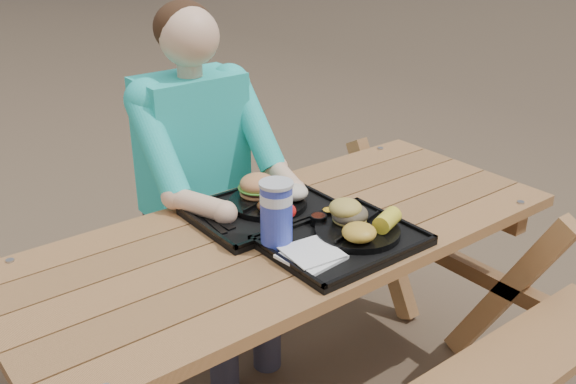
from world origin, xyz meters
TOP-DOWN VIEW (x-y plane):
  - picnic_table at (0.00, 0.00)m, footprint 1.80×1.49m
  - tray_near at (0.07, -0.18)m, footprint 0.45×0.35m
  - tray_far at (0.00, 0.14)m, footprint 0.45×0.35m
  - plate_near at (0.13, -0.18)m, footprint 0.26×0.26m
  - plate_far at (0.03, 0.15)m, footprint 0.26×0.26m
  - napkin_stack at (-0.08, -0.21)m, footprint 0.17×0.17m
  - soda_cup at (-0.11, -0.08)m, footprint 0.09×0.09m
  - condiment_bbq at (0.07, -0.06)m, footprint 0.05×0.05m
  - condiment_mustard at (0.13, -0.04)m, footprint 0.05×0.05m
  - sandwich at (0.14, -0.13)m, footprint 0.11×0.11m
  - mac_cheese at (0.08, -0.24)m, footprint 0.10×0.10m
  - corn_cob at (0.19, -0.24)m, footprint 0.12×0.12m
  - cutlery_far at (-0.16, 0.15)m, footprint 0.04×0.16m
  - burger at (0.03, 0.20)m, footprint 0.12×0.12m
  - baked_beans at (-0.02, 0.08)m, footprint 0.08×0.08m
  - potato_salad at (0.10, 0.10)m, footprint 0.09×0.09m
  - diner at (-0.00, 0.56)m, footprint 0.48×0.84m

SIDE VIEW (x-z plane):
  - picnic_table at x=0.00m, z-range 0.00..0.75m
  - diner at x=0.00m, z-range 0.00..1.28m
  - tray_near at x=0.07m, z-range 0.75..0.77m
  - tray_far at x=0.00m, z-range 0.75..0.77m
  - cutlery_far at x=-0.16m, z-range 0.77..0.78m
  - napkin_stack at x=-0.08m, z-range 0.77..0.79m
  - plate_near at x=0.13m, z-range 0.77..0.79m
  - plate_far at x=0.03m, z-range 0.77..0.79m
  - condiment_mustard at x=0.13m, z-range 0.77..0.80m
  - condiment_bbq at x=0.07m, z-range 0.77..0.80m
  - baked_beans at x=-0.02m, z-range 0.79..0.82m
  - mac_cheese at x=0.08m, z-range 0.79..0.84m
  - potato_salad at x=0.10m, z-range 0.79..0.84m
  - corn_cob at x=0.19m, z-range 0.79..0.85m
  - burger at x=0.03m, z-range 0.79..0.90m
  - sandwich at x=0.14m, z-range 0.79..0.90m
  - soda_cup at x=-0.11m, z-range 0.77..0.96m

